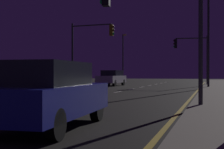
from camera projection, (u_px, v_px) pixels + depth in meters
name	position (u px, v px, depth m)	size (l,w,h in m)	color
ground_plane	(102.00, 95.00, 19.63)	(112.00, 112.00, 0.00)	black
sidewalk_right	(223.00, 96.00, 17.69)	(2.73, 77.00, 0.14)	gray
lane_markings_center	(118.00, 92.00, 22.98)	(0.14, 50.00, 0.01)	silver
lane_edge_line	(196.00, 92.00, 22.94)	(0.14, 53.00, 0.01)	gold
car	(46.00, 94.00, 7.91)	(2.05, 4.49, 1.57)	navy
car_oncoming	(112.00, 78.00, 34.06)	(2.03, 4.48, 1.57)	silver
traffic_light_near_right	(192.00, 50.00, 34.53)	(3.48, 0.59, 4.99)	#4C4C51
traffic_light_overhead_east	(90.00, 42.00, 29.34)	(4.08, 0.58, 5.72)	#2D3033
traffic_light_far_center	(154.00, 10.00, 12.73)	(3.91, 0.58, 5.03)	#38383D
street_lamp_far_end	(123.00, 53.00, 46.41)	(0.93, 1.54, 6.70)	#4C4C51
street_lamp_corner	(205.00, 29.00, 28.33)	(1.94, 0.80, 8.19)	#2D3033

